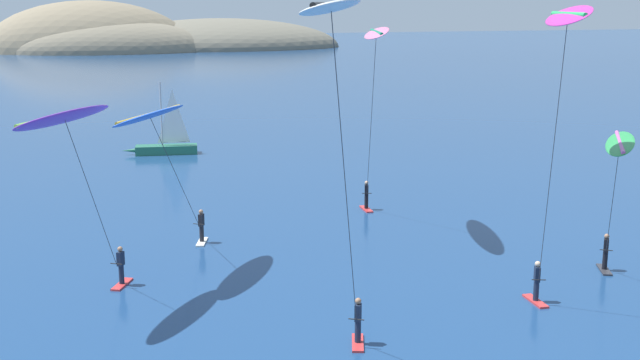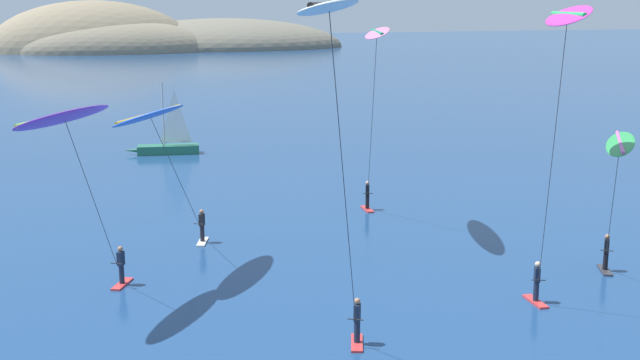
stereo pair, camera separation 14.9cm
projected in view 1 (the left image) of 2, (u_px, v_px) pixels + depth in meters
The scene contains 8 objects.
headland_island at pixel (149, 50), 205.51m from camera, with size 92.20×40.98×24.98m.
sailboat_near at pixel (163, 146), 63.36m from camera, with size 5.97×2.17×5.70m.
kitesurfer_blue at pixel (155, 125), 34.17m from camera, with size 5.41×7.81×7.41m.
kitesurfer_white at pixel (334, 45), 21.61m from camera, with size 4.73×7.23×11.87m.
kitesurfer_green at pixel (618, 155), 31.45m from camera, with size 4.67×6.19×6.70m.
kitesurfer_pink at pixel (375, 48), 39.69m from camera, with size 3.38×8.85×10.61m.
kitesurfer_magenta at pixel (565, 45), 27.81m from camera, with size 2.91×5.29×11.69m.
kitesurfer_purple at pixel (70, 133), 29.66m from camera, with size 4.53×6.05×7.99m.
Camera 1 is at (-18.46, -11.25, 11.66)m, focal length 45.00 mm.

